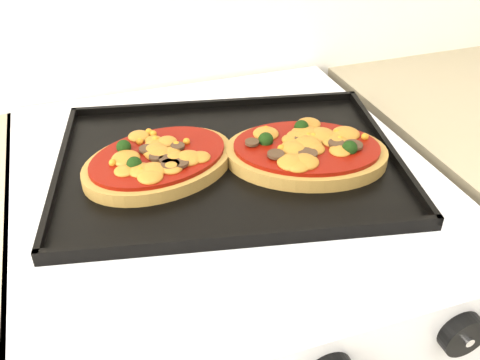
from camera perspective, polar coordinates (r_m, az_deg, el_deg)
name	(u,v)px	position (r m, az deg, el deg)	size (l,w,h in m)	color
knob_right	(462,334)	(0.67, 22.64, -14.95)	(0.06, 0.06, 0.02)	black
baking_tray	(229,160)	(0.77, -1.21, 2.13)	(0.48, 0.36, 0.02)	black
pizza_left	(159,160)	(0.75, -8.66, 2.16)	(0.22, 0.16, 0.03)	#A87D39
pizza_right	(306,151)	(0.77, 7.08, 3.12)	(0.23, 0.16, 0.03)	#A87D39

